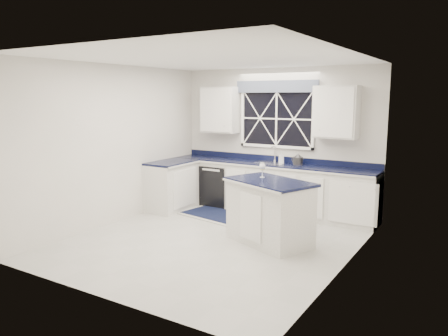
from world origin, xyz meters
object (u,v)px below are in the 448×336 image
Objects in this scene: island at (270,212)px; soap_bottle at (281,157)px; dishwasher at (220,185)px; kettle at (298,160)px; faucet at (275,153)px; wine_glass at (262,167)px.

soap_bottle reaches higher than island.
kettle is (1.63, 0.05, 0.63)m from dishwasher.
kettle is 0.37m from soap_bottle.
wine_glass is (0.56, -1.64, 0.01)m from faucet.
soap_bottle is (-0.60, 1.74, 0.56)m from island.
faucet reaches higher than island.
dishwasher is 1.42m from soap_bottle.
island is 1.92m from soap_bottle.
faucet is 0.19m from soap_bottle.
wine_glass reaches higher than island.
wine_glass is (-0.21, 0.15, 0.63)m from island.
wine_glass is at bearing -71.15° from faucet.
wine_glass is 1.63m from soap_bottle.
island reaches higher than dishwasher.
faucet is 0.21× the size of island.
wine_glass is 1.11× the size of soap_bottle.
soap_bottle is (-0.39, 1.58, -0.06)m from wine_glass.
wine_glass is at bearing 165.95° from island.
island is at bearing -36.31° from wine_glass.
faucet is at bearing 160.52° from soap_bottle.
island is (1.87, -1.60, 0.07)m from dishwasher.
faucet is at bearing -174.03° from kettle.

